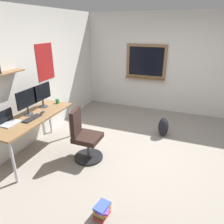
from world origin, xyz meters
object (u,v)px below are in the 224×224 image
Objects in this scene: office_chair at (84,138)px; backpack at (163,127)px; computer_mouse at (43,112)px; monitor_secondary at (42,94)px; book_stack_on_floor at (102,210)px; laptop at (8,121)px; coffee_mug at (57,101)px; monitor_primary at (27,101)px; desk at (33,120)px; keyboard at (32,118)px.

backpack is at bearing -40.89° from office_chair.
computer_mouse is 2.53m from backpack.
monitor_secondary is at bearing 75.08° from office_chair.
backpack is at bearing -9.27° from book_stack_on_floor.
coffee_mug is at bearing -9.07° from laptop.
backpack is (1.53, -2.23, -0.82)m from monitor_primary.
computer_mouse is 0.25× the size of backpack.
desk reaches higher than book_stack_on_floor.
coffee_mug is (0.28, -0.13, -0.22)m from monitor_secondary.
keyboard reaches higher than book_stack_on_floor.
monitor_secondary reaches higher than desk.
monitor_primary is at bearing 169.44° from coffee_mug.
desk is 3.98× the size of backpack.
keyboard is at bearing 128.85° from backpack.
book_stack_on_floor is (-0.85, -1.73, -0.60)m from desk.
book_stack_on_floor is at bearing -116.04° from monitor_primary.
laptop is 0.74× the size of backpack.
monitor_primary is at bearing 67.52° from desk.
computer_mouse is (0.15, -0.18, -0.25)m from monitor_primary.
backpack is at bearing -68.42° from coffee_mug.
book_stack_on_floor is (-1.05, -1.66, -0.69)m from computer_mouse.
office_chair is 2.05× the size of monitor_secondary.
desk is 0.58m from monitor_secondary.
monitor_secondary is 0.63m from keyboard.
office_chair is 1.84m from backpack.
monitor_secondary is at bearing -3.30° from laptop.
monitor_primary is at bearing 130.67° from computer_mouse.
monitor_primary reaches higher than desk.
monitor_secondary is 4.46× the size of computer_mouse.
monitor_secondary is at bearing 116.41° from backpack.
keyboard is (-0.13, -0.18, -0.26)m from monitor_primary.
computer_mouse is (0.20, -0.08, 0.09)m from desk.
monitor_primary is at bearing 97.90° from office_chair.
coffee_mug is at bearing 58.58° from office_chair.
office_chair reaches higher than backpack.
monitor_secondary reaches higher than laptop.
desk is 0.42m from laptop.
laptop reaches higher than keyboard.
desk is 2.69m from backpack.
monitor_secondary is at bearing 18.26° from keyboard.
monitor_primary reaches higher than office_chair.
backpack is (1.37, -2.05, -0.57)m from computer_mouse.
office_chair is 10.33× the size of coffee_mug.
backpack is 1.67× the size of book_stack_on_floor.
monitor_secondary reaches higher than book_stack_on_floor.
coffee_mug is (0.74, -0.03, 0.12)m from desk.
monitor_primary reaches higher than backpack.
book_stack_on_floor is at bearing -125.63° from monitor_secondary.
backpack is (0.83, -2.10, -0.59)m from coffee_mug.
keyboard is 3.56× the size of computer_mouse.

